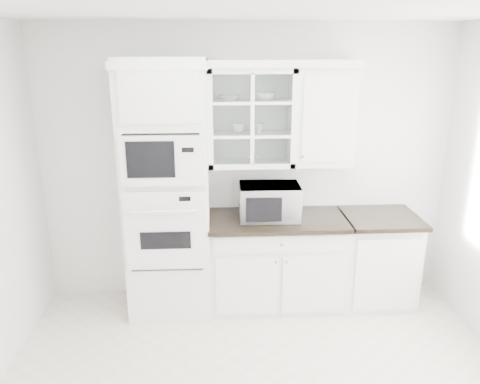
{
  "coord_description": "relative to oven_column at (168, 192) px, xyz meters",
  "views": [
    {
      "loc": [
        -0.3,
        -2.72,
        2.49
      ],
      "look_at": [
        -0.1,
        1.05,
        1.3
      ],
      "focal_mm": 35.0,
      "sensor_mm": 36.0,
      "label": 1
    }
  ],
  "objects": [
    {
      "name": "room_shell",
      "position": [
        0.75,
        -0.99,
        0.58
      ],
      "size": [
        4.0,
        3.5,
        2.7
      ],
      "color": "white",
      "rests_on": "ground"
    },
    {
      "name": "oven_column",
      "position": [
        0.0,
        0.0,
        0.0
      ],
      "size": [
        0.76,
        0.68,
        2.4
      ],
      "color": "white",
      "rests_on": "ground"
    },
    {
      "name": "base_cabinet_run",
      "position": [
        1.03,
        0.03,
        -0.74
      ],
      "size": [
        1.32,
        0.67,
        0.92
      ],
      "color": "white",
      "rests_on": "ground"
    },
    {
      "name": "extra_base_cabinet",
      "position": [
        2.03,
        0.03,
        -0.74
      ],
      "size": [
        0.72,
        0.67,
        0.92
      ],
      "color": "white",
      "rests_on": "ground"
    },
    {
      "name": "upper_cabinet_glass",
      "position": [
        0.78,
        0.17,
        0.65
      ],
      "size": [
        0.8,
        0.33,
        0.9
      ],
      "color": "white",
      "rests_on": "room_shell"
    },
    {
      "name": "upper_cabinet_solid",
      "position": [
        1.46,
        0.17,
        0.65
      ],
      "size": [
        0.55,
        0.33,
        0.9
      ],
      "primitive_type": "cube",
      "color": "white",
      "rests_on": "room_shell"
    },
    {
      "name": "crown_molding",
      "position": [
        0.68,
        0.14,
        1.14
      ],
      "size": [
        2.14,
        0.38,
        0.07
      ],
      "primitive_type": "cube",
      "color": "white",
      "rests_on": "room_shell"
    },
    {
      "name": "countertop_microwave",
      "position": [
        0.95,
        0.03,
        -0.12
      ],
      "size": [
        0.57,
        0.48,
        0.33
      ],
      "primitive_type": "imported",
      "rotation": [
        0.0,
        0.0,
        3.13
      ],
      "color": "white",
      "rests_on": "base_cabinet_run"
    },
    {
      "name": "bowl_a",
      "position": [
        0.59,
        0.17,
        0.83
      ],
      "size": [
        0.21,
        0.21,
        0.05
      ],
      "primitive_type": "imported",
      "rotation": [
        0.0,
        0.0,
        -0.14
      ],
      "color": "white",
      "rests_on": "upper_cabinet_glass"
    },
    {
      "name": "bowl_b",
      "position": [
        0.9,
        0.18,
        0.84
      ],
      "size": [
        0.28,
        0.28,
        0.07
      ],
      "primitive_type": "imported",
      "rotation": [
        0.0,
        0.0,
        0.33
      ],
      "color": "white",
      "rests_on": "upper_cabinet_glass"
    },
    {
      "name": "cup_a",
      "position": [
        0.66,
        0.16,
        0.56
      ],
      "size": [
        0.12,
        0.12,
        0.09
      ],
      "primitive_type": "imported",
      "rotation": [
        0.0,
        0.0,
        -0.01
      ],
      "color": "white",
      "rests_on": "upper_cabinet_glass"
    },
    {
      "name": "cup_b",
      "position": [
        0.85,
        0.18,
        0.55
      ],
      "size": [
        0.09,
        0.09,
        0.09
      ],
      "primitive_type": "imported",
      "rotation": [
        0.0,
        0.0,
        -0.0
      ],
      "color": "white",
      "rests_on": "upper_cabinet_glass"
    }
  ]
}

